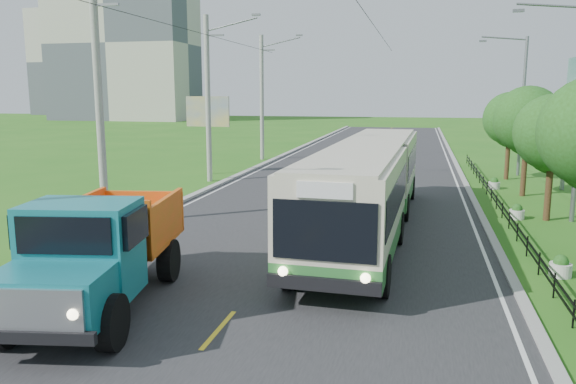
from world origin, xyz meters
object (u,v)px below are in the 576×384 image
(pole_far, at_px, (262,97))
(streetlight_far, at_px, (520,101))
(dump_truck, at_px, (99,244))
(bus, at_px, (369,180))
(tree_back, at_px, (511,121))
(planter_mid, at_px, (517,212))
(pole_near, at_px, (100,101))
(planter_far, at_px, (494,184))
(tree_fourth, at_px, (554,137))
(pole_mid, at_px, (208,98))
(billboard_left, at_px, (208,117))
(tree_fifth, at_px, (528,123))
(planter_near, at_px, (561,267))

(pole_far, relative_size, streetlight_far, 1.10)
(pole_far, bearing_deg, dump_truck, -81.46)
(bus, bearing_deg, streetlight_far, 67.09)
(tree_back, xyz_separation_m, planter_mid, (-1.26, -12.14, -3.37))
(pole_near, xyz_separation_m, planter_far, (16.86, 13.00, -4.81))
(pole_near, xyz_separation_m, tree_fourth, (18.12, 5.14, -1.51))
(pole_near, relative_size, pole_mid, 1.00)
(tree_fourth, distance_m, billboard_left, 21.72)
(streetlight_far, bearing_deg, tree_fourth, -93.25)
(pole_near, height_order, pole_far, same)
(pole_mid, distance_m, tree_back, 18.89)
(billboard_left, bearing_deg, pole_far, 82.17)
(pole_mid, distance_m, streetlight_far, 20.16)
(pole_near, distance_m, streetlight_far, 26.80)
(billboard_left, bearing_deg, tree_fifth, -11.28)
(tree_fifth, xyz_separation_m, streetlight_far, (0.79, 7.86, 1.05))
(pole_near, xyz_separation_m, tree_back, (18.12, 17.14, -1.44))
(streetlight_far, distance_m, planter_mid, 14.88)
(tree_back, relative_size, bus, 0.31)
(tree_back, bearing_deg, tree_fourth, -90.00)
(tree_fifth, relative_size, planter_mid, 8.66)
(pole_near, distance_m, bus, 11.24)
(tree_back, distance_m, bus, 17.57)
(billboard_left, bearing_deg, tree_back, 6.31)
(tree_fifth, height_order, planter_mid, tree_fifth)
(bus, bearing_deg, planter_near, -33.10)
(pole_far, height_order, dump_truck, pole_far)
(tree_fifth, height_order, dump_truck, tree_fifth)
(pole_mid, xyz_separation_m, tree_fourth, (18.12, -6.86, -1.51))
(pole_near, height_order, planter_far, pole_near)
(tree_fifth, bearing_deg, streetlight_far, 84.29)
(dump_truck, bearing_deg, tree_fourth, 35.66)
(tree_fourth, xyz_separation_m, billboard_left, (-19.36, 9.86, 0.28))
(tree_fourth, relative_size, planter_near, 8.06)
(streetlight_far, distance_m, dump_truck, 30.88)
(pole_near, height_order, planter_mid, pole_near)
(pole_far, height_order, tree_fifth, pole_far)
(planter_far, bearing_deg, bus, -117.56)
(pole_far, relative_size, billboard_left, 1.92)
(pole_far, height_order, tree_back, pole_far)
(pole_mid, relative_size, tree_fourth, 1.85)
(pole_near, xyz_separation_m, pole_far, (0.00, 24.00, 0.00))
(streetlight_far, distance_m, bus, 19.72)
(planter_mid, height_order, bus, bus)
(tree_fifth, relative_size, streetlight_far, 0.64)
(planter_mid, height_order, dump_truck, dump_truck)
(tree_fifth, xyz_separation_m, dump_truck, (-13.27, -19.44, -2.21))
(streetlight_far, bearing_deg, tree_fifth, -95.71)
(tree_fourth, height_order, tree_back, tree_back)
(streetlight_far, bearing_deg, pole_far, 165.19)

